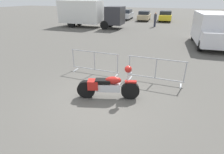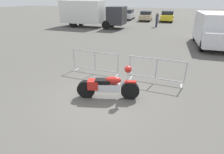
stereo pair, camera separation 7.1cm
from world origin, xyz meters
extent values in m
plane|color=#54514C|center=(0.00, 0.00, 0.00)|extent=(120.00, 120.00, 0.00)
cylinder|color=black|center=(0.89, 0.42, 0.32)|extent=(0.67, 0.36, 0.64)
cylinder|color=black|center=(-0.60, -0.04, 0.32)|extent=(0.67, 0.36, 0.64)
cube|color=silver|center=(0.14, 0.19, 0.42)|extent=(0.88, 0.48, 0.28)
ellipsoid|color=#B21E19|center=(0.32, 0.25, 0.70)|extent=(0.62, 0.42, 0.26)
cube|color=black|center=(-0.03, 0.14, 0.66)|extent=(0.58, 0.42, 0.12)
cube|color=#B21E19|center=(-0.36, 0.04, 0.52)|extent=(0.44, 0.41, 0.32)
cube|color=#B21E19|center=(0.89, 0.42, 0.66)|extent=(0.43, 0.25, 0.06)
cylinder|color=silver|center=(0.79, 0.39, 0.80)|extent=(0.05, 0.05, 0.45)
sphere|color=silver|center=(0.84, 0.41, 0.98)|extent=(0.16, 0.16, 0.16)
sphere|color=#B21E19|center=(0.79, 0.39, 1.13)|extent=(0.24, 0.24, 0.24)
cylinder|color=#9EA0A5|center=(-1.25, 2.04, 1.05)|extent=(2.36, 0.06, 0.04)
cylinder|color=#9EA0A5|center=(-1.25, 2.04, 0.20)|extent=(2.36, 0.06, 0.04)
cylinder|color=#9EA0A5|center=(-2.38, 2.06, 0.62)|extent=(0.04, 0.04, 0.85)
cylinder|color=#9EA0A5|center=(-1.25, 2.04, 0.62)|extent=(0.04, 0.04, 0.85)
cylinder|color=#9EA0A5|center=(-0.12, 2.03, 0.62)|extent=(0.04, 0.04, 0.85)
cube|color=#9EA0A5|center=(-2.31, 2.06, 0.01)|extent=(0.06, 0.44, 0.03)
cube|color=#9EA0A5|center=(-0.19, 2.03, 0.01)|extent=(0.06, 0.44, 0.03)
cylinder|color=#9EA0A5|center=(1.54, 2.04, 1.05)|extent=(2.36, 0.06, 0.04)
cylinder|color=#9EA0A5|center=(1.54, 2.04, 0.20)|extent=(2.36, 0.06, 0.04)
cylinder|color=#9EA0A5|center=(0.41, 2.06, 0.62)|extent=(0.04, 0.04, 0.85)
cylinder|color=#9EA0A5|center=(1.54, 2.04, 0.62)|extent=(0.04, 0.04, 0.85)
cylinder|color=#9EA0A5|center=(2.67, 2.03, 0.62)|extent=(0.04, 0.04, 0.85)
cube|color=#9EA0A5|center=(0.48, 2.06, 0.01)|extent=(0.06, 0.44, 0.03)
cube|color=#9EA0A5|center=(2.60, 2.03, 0.01)|extent=(0.06, 0.44, 0.03)
cube|color=white|center=(-8.96, 14.62, 1.73)|extent=(5.05, 2.41, 2.50)
cube|color=#2D2D33|center=(-4.66, 14.72, 1.43)|extent=(1.85, 2.22, 1.90)
cylinder|color=black|center=(-5.61, 15.66, 0.48)|extent=(0.97, 0.30, 0.96)
cylinder|color=black|center=(-5.57, 13.73, 0.48)|extent=(0.97, 0.30, 0.96)
cylinder|color=black|center=(-9.83, 15.57, 0.48)|extent=(0.97, 0.30, 0.96)
cylinder|color=black|center=(-9.79, 13.64, 0.48)|extent=(0.97, 0.30, 0.96)
cube|color=silver|center=(4.41, 10.09, 1.31)|extent=(2.30, 4.24, 2.00)
cube|color=silver|center=(4.60, 7.60, 0.84)|extent=(1.96, 1.04, 1.00)
cylinder|color=black|center=(3.73, 7.93, 0.36)|extent=(0.29, 0.74, 0.72)
cylinder|color=black|center=(5.16, 11.35, 0.36)|extent=(0.29, 0.74, 0.72)
cylinder|color=black|center=(3.48, 11.23, 0.36)|extent=(0.29, 0.74, 0.72)
cube|color=#284799|center=(-12.30, 23.78, 0.58)|extent=(1.93, 4.19, 0.67)
cube|color=#1E232B|center=(-12.29, 23.64, 1.15)|extent=(1.67, 2.19, 0.48)
cylinder|color=black|center=(-13.09, 25.04, 0.30)|extent=(0.25, 0.62, 0.61)
cylinder|color=black|center=(-11.70, 25.13, 0.30)|extent=(0.25, 0.62, 0.61)
cylinder|color=black|center=(-12.91, 22.43, 0.30)|extent=(0.25, 0.62, 0.61)
cylinder|color=black|center=(-11.52, 22.52, 0.30)|extent=(0.25, 0.62, 0.61)
cube|color=black|center=(-9.20, 24.21, 0.60)|extent=(1.99, 4.30, 0.68)
cube|color=#1E232B|center=(-9.19, 24.06, 1.18)|extent=(1.71, 2.25, 0.49)
cylinder|color=black|center=(-10.00, 25.50, 0.31)|extent=(0.26, 0.64, 0.62)
cylinder|color=black|center=(-8.57, 25.59, 0.31)|extent=(0.26, 0.64, 0.62)
cylinder|color=black|center=(-9.82, 22.82, 0.31)|extent=(0.26, 0.64, 0.62)
cylinder|color=black|center=(-8.39, 22.91, 0.31)|extent=(0.26, 0.64, 0.62)
cube|color=#B7BABF|center=(-6.09, 24.19, 0.63)|extent=(2.11, 4.57, 0.73)
cube|color=#1E232B|center=(-6.08, 24.03, 1.25)|extent=(1.82, 2.39, 0.52)
cylinder|color=black|center=(-6.95, 25.56, 0.33)|extent=(0.27, 0.68, 0.66)
cylinder|color=black|center=(-5.43, 25.66, 0.33)|extent=(0.27, 0.68, 0.66)
cylinder|color=black|center=(-6.75, 22.71, 0.33)|extent=(0.27, 0.68, 0.66)
cylinder|color=black|center=(-5.23, 22.82, 0.33)|extent=(0.27, 0.68, 0.66)
cube|color=tan|center=(-2.98, 23.66, 0.58)|extent=(1.95, 4.22, 0.67)
cube|color=#1E232B|center=(-2.97, 23.52, 1.16)|extent=(1.68, 2.21, 0.48)
cylinder|color=black|center=(-3.77, 24.93, 0.31)|extent=(0.25, 0.63, 0.61)
cylinder|color=black|center=(-2.37, 25.02, 0.31)|extent=(0.25, 0.63, 0.61)
cylinder|color=black|center=(-3.60, 22.30, 0.31)|extent=(0.25, 0.63, 0.61)
cylinder|color=black|center=(-2.19, 22.39, 0.31)|extent=(0.25, 0.63, 0.61)
cube|color=yellow|center=(0.12, 23.98, 0.61)|extent=(2.05, 4.44, 0.71)
cube|color=#1E232B|center=(0.13, 23.83, 1.22)|extent=(1.77, 2.32, 0.50)
cylinder|color=black|center=(-0.71, 25.31, 0.32)|extent=(0.26, 0.66, 0.65)
cylinder|color=black|center=(0.77, 25.41, 0.32)|extent=(0.26, 0.66, 0.65)
cylinder|color=black|center=(-0.52, 22.54, 0.32)|extent=(0.26, 0.66, 0.65)
cylinder|color=black|center=(0.96, 22.64, 0.32)|extent=(0.26, 0.66, 0.65)
cylinder|color=#262838|center=(-0.55, 17.58, 0.42)|extent=(0.33, 0.33, 0.85)
cylinder|color=#3F3F47|center=(-0.55, 17.58, 1.16)|extent=(0.47, 0.47, 0.62)
sphere|color=tan|center=(-0.55, 17.58, 1.58)|extent=(0.22, 0.22, 0.22)
camera|label=1|loc=(2.14, -4.86, 3.31)|focal=28.00mm
camera|label=2|loc=(2.21, -4.83, 3.31)|focal=28.00mm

